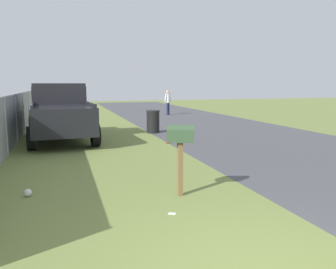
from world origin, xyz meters
TOP-DOWN VIEW (x-y plane):
  - road_asphalt at (6.00, -4.91)m, footprint 60.00×6.93m
  - mailbox at (3.05, 0.01)m, footprint 0.33×0.53m
  - pickup_truck at (10.52, 2.15)m, footprint 5.21×2.51m
  - trash_bin at (11.29, -1.61)m, footprint 0.57×0.57m
  - pedestrian at (19.33, -4.72)m, footprint 0.30×0.52m
  - fence_section at (9.14, 3.64)m, footprint 16.67×0.07m
  - litter_can_midfield_b at (8.52, -1.44)m, footprint 0.11×0.14m
  - litter_wrapper_near_hydrant at (2.21, 0.43)m, footprint 0.13×0.14m
  - litter_bag_far_scatter at (3.82, 2.72)m, footprint 0.14×0.14m

SIDE VIEW (x-z plane):
  - road_asphalt at x=6.00m, z-range 0.00..0.01m
  - litter_wrapper_near_hydrant at x=2.21m, z-range 0.00..0.01m
  - litter_can_midfield_b at x=8.52m, z-range 0.00..0.07m
  - litter_bag_far_scatter at x=3.82m, z-range 0.00..0.14m
  - trash_bin at x=11.29m, z-range 0.00..0.96m
  - fence_section at x=9.14m, z-range 0.07..1.78m
  - pedestrian at x=19.33m, z-range 0.13..1.77m
  - mailbox at x=3.05m, z-range 0.40..1.73m
  - pickup_truck at x=10.52m, z-range 0.06..2.15m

